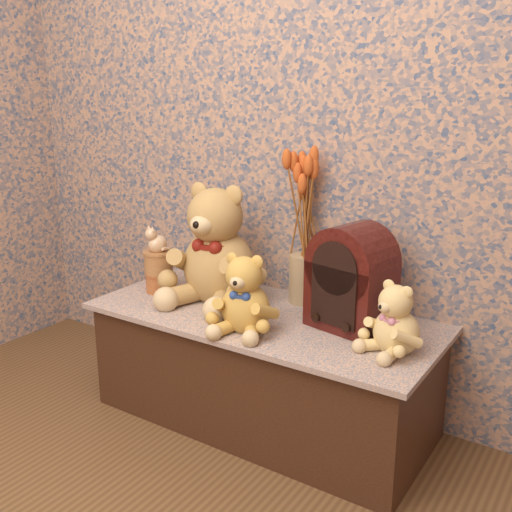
{
  "coord_description": "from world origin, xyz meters",
  "views": [
    {
      "loc": [
        1.13,
        -0.56,
        1.26
      ],
      "look_at": [
        0.0,
        1.16,
        0.68
      ],
      "focal_mm": 41.67,
      "sensor_mm": 36.0,
      "label": 1
    }
  ],
  "objects_px": {
    "teddy_medium": "(246,289)",
    "teddy_large": "(219,238)",
    "biscuit_tin_lower": "(159,282)",
    "ceramic_vase": "(304,279)",
    "teddy_small": "(397,315)",
    "cat_figurine": "(157,238)",
    "cathedral_radio": "(352,277)"
  },
  "relations": [
    {
      "from": "teddy_large",
      "to": "biscuit_tin_lower",
      "type": "relative_size",
      "value": 4.52
    },
    {
      "from": "teddy_medium",
      "to": "teddy_large",
      "type": "bearing_deg",
      "value": 131.12
    },
    {
      "from": "biscuit_tin_lower",
      "to": "cat_figurine",
      "type": "relative_size",
      "value": 0.96
    },
    {
      "from": "cathedral_radio",
      "to": "cat_figurine",
      "type": "height_order",
      "value": "cathedral_radio"
    },
    {
      "from": "ceramic_vase",
      "to": "biscuit_tin_lower",
      "type": "height_order",
      "value": "ceramic_vase"
    },
    {
      "from": "teddy_large",
      "to": "teddy_small",
      "type": "xyz_separation_m",
      "value": [
        0.78,
        -0.09,
        -0.13
      ]
    },
    {
      "from": "biscuit_tin_lower",
      "to": "cat_figurine",
      "type": "xyz_separation_m",
      "value": [
        0.0,
        0.0,
        0.19
      ]
    },
    {
      "from": "cathedral_radio",
      "to": "ceramic_vase",
      "type": "xyz_separation_m",
      "value": [
        -0.26,
        0.14,
        -0.09
      ]
    },
    {
      "from": "teddy_small",
      "to": "biscuit_tin_lower",
      "type": "bearing_deg",
      "value": -156.38
    },
    {
      "from": "ceramic_vase",
      "to": "cat_figurine",
      "type": "bearing_deg",
      "value": -158.58
    },
    {
      "from": "teddy_small",
      "to": "cat_figurine",
      "type": "bearing_deg",
      "value": -156.38
    },
    {
      "from": "teddy_small",
      "to": "biscuit_tin_lower",
      "type": "xyz_separation_m",
      "value": [
        -1.04,
        0.02,
        -0.09
      ]
    },
    {
      "from": "teddy_medium",
      "to": "teddy_small",
      "type": "distance_m",
      "value": 0.52
    },
    {
      "from": "ceramic_vase",
      "to": "cathedral_radio",
      "type": "bearing_deg",
      "value": -27.27
    },
    {
      "from": "teddy_medium",
      "to": "cathedral_radio",
      "type": "height_order",
      "value": "cathedral_radio"
    },
    {
      "from": "teddy_large",
      "to": "teddy_medium",
      "type": "xyz_separation_m",
      "value": [
        0.27,
        -0.21,
        -0.1
      ]
    },
    {
      "from": "cathedral_radio",
      "to": "ceramic_vase",
      "type": "relative_size",
      "value": 1.94
    },
    {
      "from": "biscuit_tin_lower",
      "to": "teddy_medium",
      "type": "bearing_deg",
      "value": -14.42
    },
    {
      "from": "cat_figurine",
      "to": "teddy_medium",
      "type": "bearing_deg",
      "value": 4.31
    },
    {
      "from": "teddy_medium",
      "to": "ceramic_vase",
      "type": "relative_size",
      "value": 1.54
    },
    {
      "from": "teddy_medium",
      "to": "cathedral_radio",
      "type": "xyz_separation_m",
      "value": [
        0.3,
        0.22,
        0.04
      ]
    },
    {
      "from": "teddy_small",
      "to": "biscuit_tin_lower",
      "type": "height_order",
      "value": "teddy_small"
    },
    {
      "from": "cathedral_radio",
      "to": "cat_figurine",
      "type": "relative_size",
      "value": 3.25
    },
    {
      "from": "teddy_small",
      "to": "cat_figurine",
      "type": "height_order",
      "value": "cat_figurine"
    },
    {
      "from": "teddy_large",
      "to": "biscuit_tin_lower",
      "type": "distance_m",
      "value": 0.34
    },
    {
      "from": "cathedral_radio",
      "to": "teddy_large",
      "type": "bearing_deg",
      "value": -167.21
    },
    {
      "from": "teddy_large",
      "to": "cathedral_radio",
      "type": "bearing_deg",
      "value": -2.9
    },
    {
      "from": "teddy_large",
      "to": "cat_figurine",
      "type": "xyz_separation_m",
      "value": [
        -0.26,
        -0.07,
        -0.02
      ]
    },
    {
      "from": "teddy_large",
      "to": "cathedral_radio",
      "type": "height_order",
      "value": "teddy_large"
    },
    {
      "from": "teddy_medium",
      "to": "cathedral_radio",
      "type": "bearing_deg",
      "value": 25.22
    },
    {
      "from": "teddy_large",
      "to": "ceramic_vase",
      "type": "xyz_separation_m",
      "value": [
        0.3,
        0.15,
        -0.16
      ]
    },
    {
      "from": "cathedral_radio",
      "to": "teddy_medium",
      "type": "bearing_deg",
      "value": -132.1
    }
  ]
}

